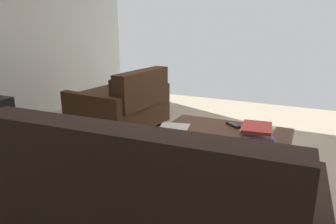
{
  "coord_description": "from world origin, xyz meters",
  "views": [
    {
      "loc": [
        -0.69,
        2.58,
        1.35
      ],
      "look_at": [
        0.3,
        0.44,
        0.67
      ],
      "focal_mm": 33.23,
      "sensor_mm": 36.0,
      "label": 1
    }
  ],
  "objects_px": {
    "coffee_table": "(227,137)",
    "tv_remote": "(233,125)",
    "sofa_main": "(149,203)",
    "loose_magazine": "(173,129)",
    "loveseat_near": "(123,105)",
    "book_stack": "(257,134)"
  },
  "relations": [
    {
      "from": "sofa_main",
      "to": "tv_remote",
      "type": "relative_size",
      "value": 11.94
    },
    {
      "from": "loveseat_near",
      "to": "loose_magazine",
      "type": "distance_m",
      "value": 1.41
    },
    {
      "from": "sofa_main",
      "to": "loose_magazine",
      "type": "distance_m",
      "value": 1.08
    },
    {
      "from": "loveseat_near",
      "to": "book_stack",
      "type": "relative_size",
      "value": 3.4
    },
    {
      "from": "loveseat_near",
      "to": "tv_remote",
      "type": "distance_m",
      "value": 1.67
    },
    {
      "from": "sofa_main",
      "to": "coffee_table",
      "type": "distance_m",
      "value": 1.22
    },
    {
      "from": "loose_magazine",
      "to": "coffee_table",
      "type": "bearing_deg",
      "value": 11.1
    },
    {
      "from": "coffee_table",
      "to": "loose_magazine",
      "type": "xyz_separation_m",
      "value": [
        0.44,
        0.18,
        0.08
      ]
    },
    {
      "from": "coffee_table",
      "to": "book_stack",
      "type": "relative_size",
      "value": 3.04
    },
    {
      "from": "coffee_table",
      "to": "loose_magazine",
      "type": "distance_m",
      "value": 0.48
    },
    {
      "from": "tv_remote",
      "to": "loveseat_near",
      "type": "bearing_deg",
      "value": -20.4
    },
    {
      "from": "coffee_table",
      "to": "sofa_main",
      "type": "bearing_deg",
      "value": 83.86
    },
    {
      "from": "book_stack",
      "to": "loose_magazine",
      "type": "distance_m",
      "value": 0.72
    },
    {
      "from": "sofa_main",
      "to": "loose_magazine",
      "type": "bearing_deg",
      "value": -73.5
    },
    {
      "from": "tv_remote",
      "to": "loose_magazine",
      "type": "relative_size",
      "value": 0.49
    },
    {
      "from": "coffee_table",
      "to": "tv_remote",
      "type": "distance_m",
      "value": 0.14
    },
    {
      "from": "sofa_main",
      "to": "book_stack",
      "type": "height_order",
      "value": "sofa_main"
    },
    {
      "from": "loveseat_near",
      "to": "book_stack",
      "type": "height_order",
      "value": "loveseat_near"
    },
    {
      "from": "book_stack",
      "to": "loose_magazine",
      "type": "relative_size",
      "value": 1.12
    },
    {
      "from": "sofa_main",
      "to": "loveseat_near",
      "type": "distance_m",
      "value": 2.37
    },
    {
      "from": "coffee_table",
      "to": "book_stack",
      "type": "bearing_deg",
      "value": 144.4
    },
    {
      "from": "sofa_main",
      "to": "loveseat_near",
      "type": "bearing_deg",
      "value": -53.71
    }
  ]
}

